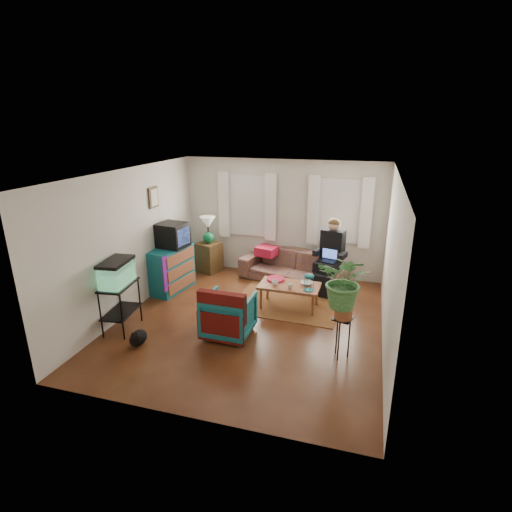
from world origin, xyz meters
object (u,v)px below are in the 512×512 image
(side_table, at_px, (209,257))
(armchair, at_px, (229,313))
(aquarium_stand, at_px, (121,307))
(plant_stand, at_px, (341,338))
(coffee_table, at_px, (289,296))
(dresser, at_px, (171,269))
(sofa, at_px, (293,262))

(side_table, relative_size, armchair, 0.89)
(aquarium_stand, bearing_deg, armchair, 4.14)
(armchair, relative_size, plant_stand, 1.19)
(coffee_table, distance_m, plant_stand, 1.81)
(side_table, xyz_separation_m, coffee_table, (2.20, -1.37, -0.11))
(side_table, height_order, plant_stand, side_table)
(coffee_table, bearing_deg, plant_stand, -52.03)
(armchair, bearing_deg, dresser, -36.87)
(armchair, height_order, plant_stand, armchair)
(armchair, height_order, coffee_table, armchair)
(sofa, xyz_separation_m, aquarium_stand, (-2.36, -2.90, -0.04))
(dresser, bearing_deg, plant_stand, -14.83)
(coffee_table, bearing_deg, armchair, -119.69)
(sofa, height_order, armchair, sofa)
(sofa, distance_m, aquarium_stand, 3.74)
(armchair, bearing_deg, sofa, -101.08)
(dresser, height_order, aquarium_stand, dresser)
(dresser, relative_size, aquarium_stand, 1.25)
(side_table, relative_size, coffee_table, 0.62)
(side_table, xyz_separation_m, armchair, (1.45, -2.64, 0.04))
(sofa, height_order, aquarium_stand, sofa)
(armchair, xyz_separation_m, plant_stand, (1.84, -0.17, -0.06))
(aquarium_stand, height_order, plant_stand, aquarium_stand)
(side_table, distance_m, dresser, 1.28)
(dresser, xyz_separation_m, plant_stand, (3.63, -1.58, -0.13))
(dresser, distance_m, aquarium_stand, 1.75)
(plant_stand, bearing_deg, armchair, 174.66)
(dresser, bearing_deg, aquarium_stand, -81.57)
(dresser, bearing_deg, side_table, 83.29)
(sofa, relative_size, plant_stand, 3.52)
(dresser, bearing_deg, coffee_table, 5.53)
(coffee_table, bearing_deg, dresser, 177.64)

